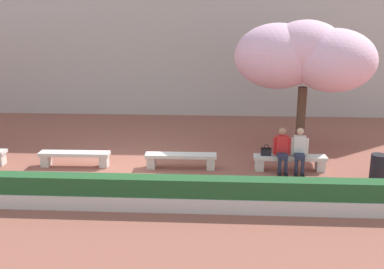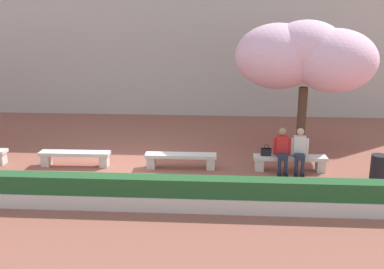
# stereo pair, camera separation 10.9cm
# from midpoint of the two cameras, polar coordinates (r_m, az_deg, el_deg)

# --- Properties ---
(ground_plane) EXTENTS (100.00, 100.00, 0.00)m
(ground_plane) POSITION_cam_midpoint_polar(r_m,az_deg,el_deg) (13.74, -8.38, -4.12)
(ground_plane) COLOR #8E5142
(building_facade) EXTENTS (28.00, 4.00, 9.76)m
(building_facade) POSITION_cam_midpoint_polar(r_m,az_deg,el_deg) (22.02, -3.98, 16.16)
(building_facade) COLOR #B7B2A8
(building_facade) RESTS_ON ground
(stone_bench_near_west) EXTENTS (2.13, 0.45, 0.45)m
(stone_bench_near_west) POSITION_cam_midpoint_polar(r_m,az_deg,el_deg) (14.05, -14.89, -2.70)
(stone_bench_near_west) COLOR beige
(stone_bench_near_west) RESTS_ON ground
(stone_bench_center) EXTENTS (2.13, 0.45, 0.45)m
(stone_bench_center) POSITION_cam_midpoint_polar(r_m,az_deg,el_deg) (13.41, -1.66, -3.04)
(stone_bench_center) COLOR beige
(stone_bench_center) RESTS_ON ground
(stone_bench_near_east) EXTENTS (2.13, 0.45, 0.45)m
(stone_bench_near_east) POSITION_cam_midpoint_polar(r_m,az_deg,el_deg) (13.52, 12.10, -3.22)
(stone_bench_near_east) COLOR beige
(stone_bench_near_east) RESTS_ON ground
(person_seated_left) EXTENTS (0.51, 0.68, 1.29)m
(person_seated_left) POSITION_cam_midpoint_polar(r_m,az_deg,el_deg) (13.32, 11.14, -1.71)
(person_seated_left) COLOR black
(person_seated_left) RESTS_ON ground
(person_seated_right) EXTENTS (0.51, 0.71, 1.29)m
(person_seated_right) POSITION_cam_midpoint_polar(r_m,az_deg,el_deg) (13.40, 13.28, -1.73)
(person_seated_right) COLOR black
(person_seated_right) RESTS_ON ground
(handbag) EXTENTS (0.30, 0.15, 0.34)m
(handbag) POSITION_cam_midpoint_polar(r_m,az_deg,el_deg) (13.36, 9.16, -2.10)
(handbag) COLOR black
(handbag) RESTS_ON stone_bench_near_east
(cherry_tree_main) EXTENTS (4.53, 3.13, 4.30)m
(cherry_tree_main) POSITION_cam_midpoint_polar(r_m,az_deg,el_deg) (15.35, 13.83, 9.65)
(cherry_tree_main) COLOR #513828
(cherry_tree_main) RESTS_ON ground
(planter_hedge_foreground) EXTENTS (14.70, 0.50, 0.80)m
(planter_hedge_foreground) POSITION_cam_midpoint_polar(r_m,az_deg,el_deg) (10.97, -11.47, -7.21)
(planter_hedge_foreground) COLOR beige
(planter_hedge_foreground) RESTS_ON ground
(trash_bin) EXTENTS (0.44, 0.44, 0.78)m
(trash_bin) POSITION_cam_midpoint_polar(r_m,az_deg,el_deg) (13.34, 22.36, -3.98)
(trash_bin) COLOR black
(trash_bin) RESTS_ON ground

